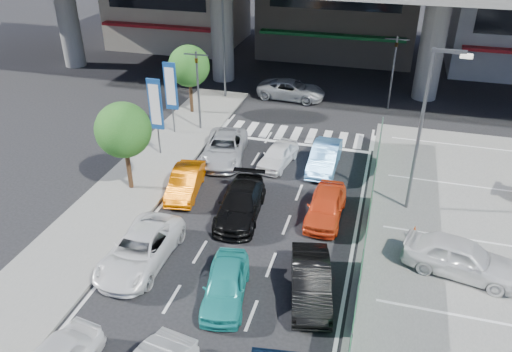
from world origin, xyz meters
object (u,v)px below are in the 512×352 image
(wagon_silver_front_left, at_px, (224,148))
(parked_sedan_white, at_px, (461,257))
(sedan_white_mid_left, at_px, (140,250))
(crossing_wagon_silver, at_px, (291,90))
(signboard_near, at_px, (156,107))
(tree_far, at_px, (189,66))
(kei_truck_front_right, at_px, (325,157))
(street_lamp_left, at_px, (226,34))
(traffic_light_left, at_px, (197,72))
(sedan_black_mid, at_px, (241,203))
(taxi_orange_right, at_px, (326,206))
(traffic_cone, at_px, (414,232))
(traffic_light_right, at_px, (395,55))
(signboard_far, at_px, (171,88))
(sedan_white_front_mid, at_px, (278,155))
(taxi_teal_mid, at_px, (226,285))
(tree_near, at_px, (123,130))
(hatch_black_mid_right, at_px, (311,281))
(taxi_orange_left, at_px, (186,182))
(street_lamp_right, at_px, (426,120))

(wagon_silver_front_left, xyz_separation_m, parked_sedan_white, (12.46, -7.01, 0.14))
(sedan_white_mid_left, height_order, crossing_wagon_silver, crossing_wagon_silver)
(signboard_near, distance_m, tree_far, 6.54)
(signboard_near, bearing_deg, tree_far, 95.27)
(kei_truck_front_right, relative_size, crossing_wagon_silver, 0.83)
(street_lamp_left, bearing_deg, traffic_light_left, -88.80)
(sedan_black_mid, relative_size, taxi_orange_right, 1.17)
(kei_truck_front_right, bearing_deg, tree_far, 152.41)
(sedan_white_mid_left, height_order, traffic_cone, sedan_white_mid_left)
(traffic_light_right, relative_size, signboard_far, 1.11)
(taxi_orange_right, xyz_separation_m, sedan_white_front_mid, (-3.44, 4.62, -0.08))
(taxi_orange_right, distance_m, wagon_silver_front_left, 7.98)
(signboard_near, height_order, sedan_white_front_mid, signboard_near)
(wagon_silver_front_left, bearing_deg, traffic_light_left, 119.29)
(traffic_light_right, bearing_deg, crossing_wagon_silver, 179.00)
(taxi_teal_mid, bearing_deg, sedan_black_mid, 91.31)
(taxi_teal_mid, distance_m, traffic_cone, 9.05)
(traffic_light_right, distance_m, crossing_wagon_silver, 7.84)
(traffic_light_left, relative_size, crossing_wagon_silver, 1.03)
(traffic_light_left, xyz_separation_m, taxi_teal_mid, (6.59, -14.36, -3.27))
(signboard_far, bearing_deg, taxi_orange_right, -32.54)
(street_lamp_left, height_order, sedan_black_mid, street_lamp_left)
(sedan_white_front_mid, bearing_deg, traffic_cone, -25.35)
(taxi_teal_mid, xyz_separation_m, sedan_black_mid, (-1.10, 5.52, 0.03))
(signboard_far, height_order, wagon_silver_front_left, signboard_far)
(traffic_light_right, height_order, wagon_silver_front_left, traffic_light_right)
(traffic_light_left, height_order, tree_near, traffic_light_left)
(signboard_far, xyz_separation_m, sedan_white_mid_left, (3.89, -12.33, -2.38))
(signboard_near, height_order, hatch_black_mid_right, signboard_near)
(traffic_light_left, bearing_deg, taxi_teal_mid, -65.35)
(taxi_teal_mid, bearing_deg, hatch_black_mid_right, 8.35)
(signboard_far, relative_size, taxi_orange_left, 1.20)
(hatch_black_mid_right, height_order, crossing_wagon_silver, crossing_wagon_silver)
(street_lamp_right, distance_m, crossing_wagon_silver, 16.32)
(hatch_black_mid_right, relative_size, taxi_orange_left, 1.07)
(sedan_white_front_mid, height_order, parked_sedan_white, parked_sedan_white)
(street_lamp_right, xyz_separation_m, sedan_white_front_mid, (-7.36, 2.69, -4.16))
(traffic_light_left, distance_m, taxi_orange_right, 12.76)
(traffic_light_left, bearing_deg, kei_truck_front_right, -19.28)
(traffic_light_left, distance_m, sedan_white_mid_left, 13.95)
(tree_far, relative_size, sedan_white_front_mid, 1.34)
(traffic_light_left, height_order, traffic_cone, traffic_light_left)
(hatch_black_mid_right, relative_size, parked_sedan_white, 0.92)
(sedan_black_mid, bearing_deg, traffic_light_left, 116.66)
(street_lamp_right, bearing_deg, tree_near, -171.97)
(crossing_wagon_silver, bearing_deg, kei_truck_front_right, -154.84)
(tree_near, relative_size, traffic_cone, 6.85)
(sedan_white_mid_left, distance_m, sedan_white_front_mid, 10.63)
(traffic_cone, bearing_deg, wagon_silver_front_left, 154.39)
(traffic_light_right, height_order, tree_far, traffic_light_right)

